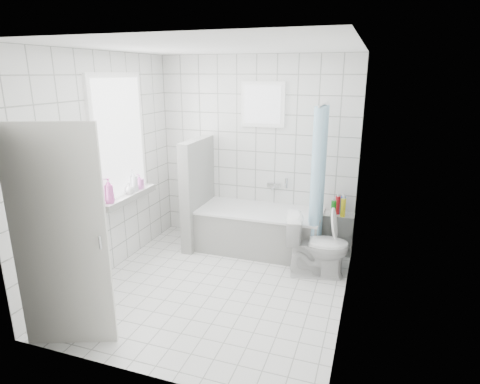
% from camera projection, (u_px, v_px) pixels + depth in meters
% --- Properties ---
extents(ground, '(3.00, 3.00, 0.00)m').
position_uv_depth(ground, '(217.00, 286.00, 4.61)').
color(ground, white).
rests_on(ground, ground).
extents(ceiling, '(3.00, 3.00, 0.00)m').
position_uv_depth(ceiling, '(213.00, 47.00, 3.87)').
color(ceiling, white).
rests_on(ceiling, ground).
extents(wall_back, '(2.80, 0.02, 2.60)m').
position_uv_depth(wall_back, '(256.00, 152.00, 5.60)').
color(wall_back, white).
rests_on(wall_back, ground).
extents(wall_front, '(2.80, 0.02, 2.60)m').
position_uv_depth(wall_front, '(137.00, 226.00, 2.88)').
color(wall_front, white).
rests_on(wall_front, ground).
extents(wall_left, '(0.02, 3.00, 2.60)m').
position_uv_depth(wall_left, '(104.00, 167.00, 4.67)').
color(wall_left, white).
rests_on(wall_left, ground).
extents(wall_right, '(0.02, 3.00, 2.60)m').
position_uv_depth(wall_right, '(352.00, 189.00, 3.81)').
color(wall_right, white).
rests_on(wall_right, ground).
extents(window_left, '(0.01, 0.90, 1.40)m').
position_uv_depth(window_left, '(120.00, 138.00, 4.84)').
color(window_left, white).
rests_on(window_left, wall_left).
extents(window_back, '(0.50, 0.01, 0.50)m').
position_uv_depth(window_back, '(263.00, 105.00, 5.34)').
color(window_back, white).
rests_on(window_back, wall_back).
extents(window_sill, '(0.18, 1.02, 0.08)m').
position_uv_depth(window_sill, '(129.00, 197.00, 5.04)').
color(window_sill, white).
rests_on(window_sill, wall_left).
extents(door, '(0.76, 0.32, 2.00)m').
position_uv_depth(door, '(60.00, 241.00, 3.38)').
color(door, silver).
rests_on(door, ground).
extents(bathtub, '(1.66, 0.77, 0.58)m').
position_uv_depth(bathtub, '(260.00, 230.00, 5.49)').
color(bathtub, white).
rests_on(bathtub, ground).
extents(partition_wall, '(0.15, 0.85, 1.50)m').
position_uv_depth(partition_wall, '(198.00, 193.00, 5.59)').
color(partition_wall, white).
rests_on(partition_wall, ground).
extents(tiled_ledge, '(0.40, 0.24, 0.55)m').
position_uv_depth(tiled_ledge, '(338.00, 233.00, 5.42)').
color(tiled_ledge, white).
rests_on(tiled_ledge, ground).
extents(toilet, '(0.81, 0.55, 0.76)m').
position_uv_depth(toilet, '(317.00, 246.00, 4.78)').
color(toilet, white).
rests_on(toilet, ground).
extents(curtain_rod, '(0.02, 0.80, 0.02)m').
position_uv_depth(curtain_rod, '(324.00, 104.00, 4.75)').
color(curtain_rod, silver).
rests_on(curtain_rod, wall_back).
extents(shower_curtain, '(0.14, 0.48, 1.78)m').
position_uv_depth(shower_curtain, '(318.00, 180.00, 4.89)').
color(shower_curtain, '#4195C0').
rests_on(shower_curtain, curtain_rod).
extents(tub_faucet, '(0.18, 0.06, 0.06)m').
position_uv_depth(tub_faucet, '(274.00, 185.00, 5.61)').
color(tub_faucet, silver).
rests_on(tub_faucet, wall_back).
extents(sill_bottles, '(0.16, 0.76, 0.30)m').
position_uv_depth(sill_bottles, '(125.00, 186.00, 4.93)').
color(sill_bottles, '#DD56B2').
rests_on(sill_bottles, window_sill).
extents(ledge_bottles, '(0.19, 0.17, 0.25)m').
position_uv_depth(ledge_bottles, '(339.00, 207.00, 5.27)').
color(ledge_bottles, red).
rests_on(ledge_bottles, tiled_ledge).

